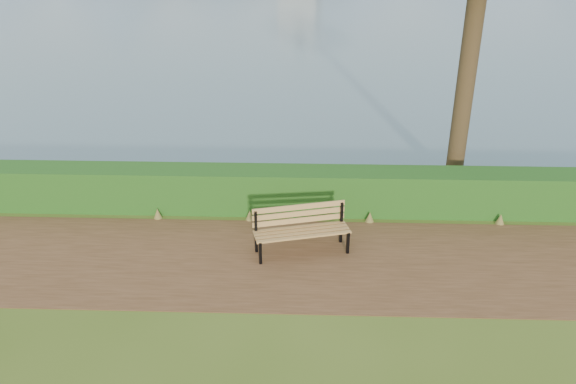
{
  "coord_description": "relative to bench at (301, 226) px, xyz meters",
  "views": [
    {
      "loc": [
        0.16,
        -9.19,
        5.9
      ],
      "look_at": [
        -0.21,
        1.2,
        1.1
      ],
      "focal_mm": 35.0,
      "sensor_mm": 36.0,
      "label": 1
    }
  ],
  "objects": [
    {
      "name": "bench",
      "position": [
        0.0,
        0.0,
        0.0
      ],
      "size": [
        1.99,
        1.03,
        0.96
      ],
      "rotation": [
        0.0,
        0.0,
        0.26
      ],
      "color": "black",
      "rests_on": "ground"
    },
    {
      "name": "ground",
      "position": [
        -0.07,
        -0.74,
        -0.55
      ],
      "size": [
        140.0,
        140.0,
        0.0
      ],
      "primitive_type": "plane",
      "color": "#425919",
      "rests_on": "ground"
    },
    {
      "name": "hedge",
      "position": [
        -0.07,
        1.86,
        -0.05
      ],
      "size": [
        32.0,
        0.85,
        1.0
      ],
      "primitive_type": "cube",
      "color": "#154A15",
      "rests_on": "ground"
    },
    {
      "name": "path",
      "position": [
        -0.07,
        -0.44,
        -0.55
      ],
      "size": [
        40.0,
        3.4,
        0.01
      ],
      "primitive_type": "cube",
      "color": "#50321B",
      "rests_on": "ground"
    }
  ]
}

